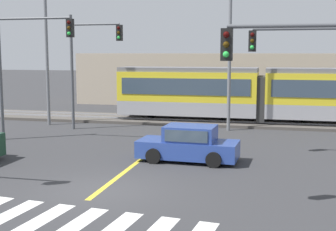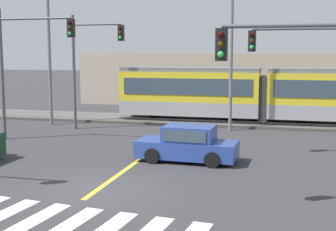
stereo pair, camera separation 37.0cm
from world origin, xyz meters
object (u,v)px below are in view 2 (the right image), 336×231
(traffic_light_far_left, at_px, (89,56))
(traffic_light_mid_right, at_px, (313,67))
(light_rail_tram, at_px, (264,93))
(street_lamp_west, at_px, (51,42))
(street_lamp_centre, at_px, (235,35))
(traffic_light_near_right, at_px, (303,81))
(traffic_light_mid_left, at_px, (24,55))
(sedan_crossing, at_px, (187,145))

(traffic_light_far_left, xyz_separation_m, traffic_light_mid_right, (12.34, -5.05, -0.37))
(light_rail_tram, distance_m, traffic_light_mid_right, 9.99)
(street_lamp_west, distance_m, street_lamp_centre, 11.41)
(traffic_light_near_right, distance_m, traffic_light_mid_left, 15.95)
(traffic_light_far_left, distance_m, traffic_light_mid_right, 13.34)
(sedan_crossing, bearing_deg, traffic_light_near_right, -52.97)
(sedan_crossing, bearing_deg, street_lamp_west, 142.99)
(street_lamp_centre, bearing_deg, street_lamp_west, -177.70)
(traffic_light_near_right, bearing_deg, street_lamp_west, 137.27)
(traffic_light_near_right, relative_size, street_lamp_west, 0.61)
(traffic_light_near_right, bearing_deg, traffic_light_far_left, 133.17)
(traffic_light_far_left, xyz_separation_m, traffic_light_mid_left, (-1.78, -4.07, 0.11))
(sedan_crossing, bearing_deg, light_rail_tram, 76.93)
(light_rail_tram, height_order, traffic_light_mid_right, traffic_light_mid_right)
(street_lamp_centre, bearing_deg, light_rail_tram, 60.57)
(sedan_crossing, height_order, traffic_light_mid_left, traffic_light_mid_left)
(traffic_light_near_right, bearing_deg, sedan_crossing, 127.03)
(light_rail_tram, relative_size, sedan_crossing, 4.33)
(light_rail_tram, bearing_deg, sedan_crossing, -103.07)
(traffic_light_far_left, bearing_deg, sedan_crossing, -42.31)
(street_lamp_west, bearing_deg, light_rail_tram, 14.16)
(traffic_light_near_right, xyz_separation_m, traffic_light_mid_left, (-13.52, 8.44, 0.66))
(light_rail_tram, distance_m, sedan_crossing, 11.49)
(traffic_light_near_right, height_order, traffic_light_mid_right, traffic_light_mid_right)
(light_rail_tram, bearing_deg, street_lamp_west, -165.84)
(street_lamp_west, bearing_deg, sedan_crossing, -37.01)
(traffic_light_far_left, xyz_separation_m, traffic_light_near_right, (11.73, -12.51, -0.55))
(sedan_crossing, distance_m, traffic_light_mid_left, 10.20)
(traffic_light_near_right, bearing_deg, light_rail_tram, 96.13)
(traffic_light_mid_left, height_order, street_lamp_centre, street_lamp_centre)
(traffic_light_mid_left, bearing_deg, street_lamp_west, 103.80)
(street_lamp_west, relative_size, street_lamp_centre, 0.95)
(sedan_crossing, distance_m, traffic_light_near_right, 7.93)
(light_rail_tram, height_order, traffic_light_mid_left, traffic_light_mid_left)
(sedan_crossing, relative_size, street_lamp_west, 0.45)
(sedan_crossing, height_order, traffic_light_mid_right, traffic_light_mid_right)
(traffic_light_near_right, height_order, traffic_light_mid_left, traffic_light_mid_left)
(light_rail_tram, height_order, sedan_crossing, light_rail_tram)
(sedan_crossing, distance_m, traffic_light_mid_right, 6.20)
(traffic_light_far_left, relative_size, street_lamp_centre, 0.68)
(traffic_light_far_left, height_order, traffic_light_mid_right, traffic_light_far_left)
(traffic_light_far_left, height_order, street_lamp_centre, street_lamp_centre)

